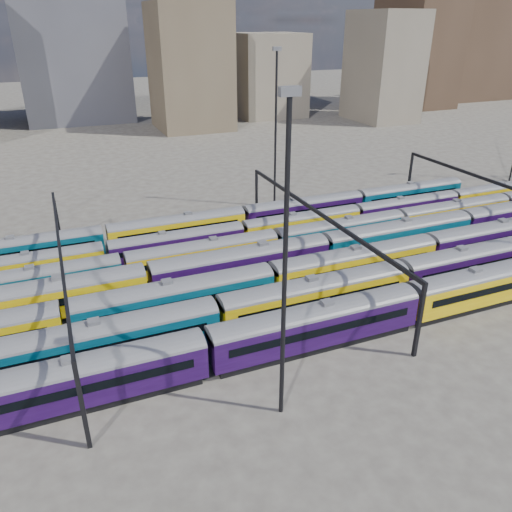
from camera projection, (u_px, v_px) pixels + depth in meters
name	position (u px, v px, depth m)	size (l,w,h in m)	color
ground	(243.00, 283.00, 61.31)	(500.00, 500.00, 0.00)	#46413B
rake_0	(316.00, 321.00, 48.19)	(154.90, 3.23, 5.46)	black
rake_1	(402.00, 274.00, 57.10)	(132.64, 3.23, 5.46)	black
rake_2	(175.00, 296.00, 52.64)	(110.13, 3.22, 5.44)	black
rake_3	(147.00, 278.00, 56.13)	(135.70, 3.31, 5.58)	black
rake_4	(275.00, 240.00, 66.64)	(119.81, 2.92, 4.92)	black
rake_5	(243.00, 231.00, 69.95)	(111.52, 2.72, 4.57)	black
rake_6	(105.00, 236.00, 67.84)	(120.75, 2.95, 4.96)	black
gantry_1	(62.00, 260.00, 51.57)	(0.35, 40.35, 8.03)	black
gantry_2	(317.00, 220.00, 61.81)	(0.35, 40.35, 8.03)	black
gantry_3	(501.00, 192.00, 72.06)	(0.35, 40.35, 8.03)	black
mast_2	(285.00, 259.00, 35.21)	(1.40, 0.50, 25.60)	black
mast_3	(276.00, 124.00, 80.53)	(1.40, 0.50, 25.60)	black
skyline	(412.00, 46.00, 176.62)	(399.22, 60.48, 50.03)	#665B4C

